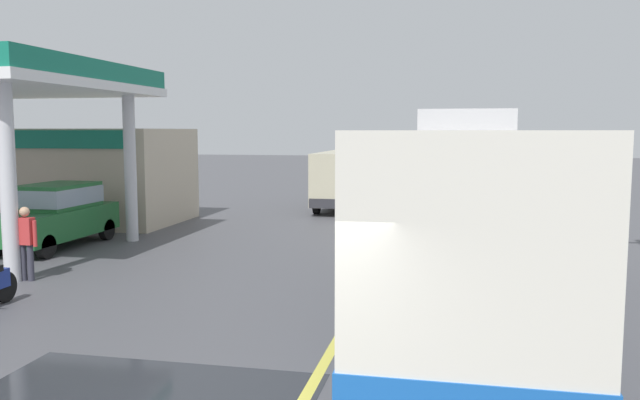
# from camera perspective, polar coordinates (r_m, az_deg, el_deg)

# --- Properties ---
(ground) EXTENTS (120.00, 120.00, 0.00)m
(ground) POSITION_cam_1_polar(r_m,az_deg,el_deg) (25.83, 7.82, -1.27)
(ground) COLOR #4C4C51
(lane_divider_stripe) EXTENTS (0.16, 50.00, 0.01)m
(lane_divider_stripe) POSITION_cam_1_polar(r_m,az_deg,el_deg) (20.90, 6.86, -3.00)
(lane_divider_stripe) COLOR #D8CC4C
(lane_divider_stripe) RESTS_ON ground
(coach_bus_main) EXTENTS (2.60, 11.04, 3.69)m
(coach_bus_main) POSITION_cam_1_polar(r_m,az_deg,el_deg) (11.30, 12.71, -2.12)
(coach_bus_main) COLOR silver
(coach_bus_main) RESTS_ON ground
(gas_station_roadside) EXTENTS (9.10, 11.95, 5.10)m
(gas_station_roadside) POSITION_cam_1_polar(r_m,az_deg,el_deg) (23.21, -22.93, 3.98)
(gas_station_roadside) COLOR #147259
(gas_station_roadside) RESTS_ON ground
(car_at_pump) EXTENTS (1.70, 4.20, 1.82)m
(car_at_pump) POSITION_cam_1_polar(r_m,az_deg,el_deg) (19.75, -22.52, -1.00)
(car_at_pump) COLOR #1E602D
(car_at_pump) RESTS_ON ground
(minibus_opposing_lane) EXTENTS (2.04, 6.13, 2.44)m
(minibus_opposing_lane) POSITION_cam_1_polar(r_m,az_deg,el_deg) (27.39, 2.38, 2.30)
(minibus_opposing_lane) COLOR #BFB799
(minibus_opposing_lane) RESTS_ON ground
(pedestrian_near_pump) EXTENTS (0.55, 0.22, 1.66)m
(pedestrian_near_pump) POSITION_cam_1_polar(r_m,az_deg,el_deg) (15.58, -24.78, -3.21)
(pedestrian_near_pump) COLOR #33333F
(pedestrian_near_pump) RESTS_ON ground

